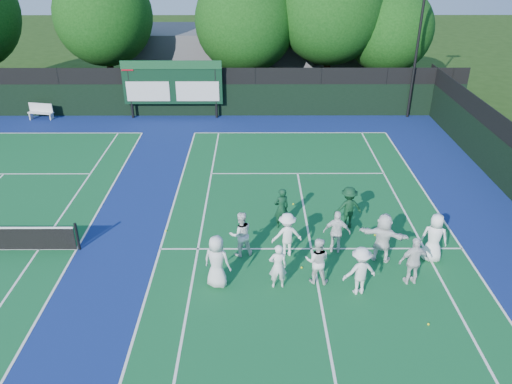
{
  "coord_description": "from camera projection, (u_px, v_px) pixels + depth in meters",
  "views": [
    {
      "loc": [
        -2.05,
        -14.1,
        10.16
      ],
      "look_at": [
        -2.0,
        3.0,
        1.3
      ],
      "focal_mm": 35.0,
      "sensor_mm": 36.0,
      "label": 1
    }
  ],
  "objects": [
    {
      "name": "ground",
      "position": [
        314.0,
        265.0,
        17.2
      ],
      "size": [
        120.0,
        120.0,
        0.0
      ],
      "primitive_type": "plane",
      "color": "#1B360E",
      "rests_on": "ground"
    },
    {
      "name": "court_apron",
      "position": [
        146.0,
        249.0,
        18.07
      ],
      "size": [
        34.0,
        32.0,
        0.01
      ],
      "primitive_type": "cube",
      "color": "navy",
      "rests_on": "ground"
    },
    {
      "name": "near_court",
      "position": [
        311.0,
        249.0,
        18.08
      ],
      "size": [
        11.05,
        23.85,
        0.01
      ],
      "color": "#11562A",
      "rests_on": "ground"
    },
    {
      "name": "back_fence",
      "position": [
        191.0,
        95.0,
        30.77
      ],
      "size": [
        34.0,
        0.08,
        3.0
      ],
      "color": "black",
      "rests_on": "ground"
    },
    {
      "name": "scoreboard",
      "position": [
        172.0,
        83.0,
        30.01
      ],
      "size": [
        6.0,
        0.21,
        3.55
      ],
      "color": "black",
      "rests_on": "ground"
    },
    {
      "name": "clubhouse",
      "position": [
        255.0,
        56.0,
        37.59
      ],
      "size": [
        18.0,
        6.0,
        4.0
      ],
      "primitive_type": "cube",
      "color": "#59595E",
      "rests_on": "ground"
    },
    {
      "name": "light_pole_right",
      "position": [
        423.0,
        11.0,
        28.26
      ],
      "size": [
        1.2,
        0.3,
        10.12
      ],
      "color": "black",
      "rests_on": "ground"
    },
    {
      "name": "bench",
      "position": [
        41.0,
        111.0,
        30.56
      ],
      "size": [
        1.6,
        0.71,
        0.98
      ],
      "color": "silver",
      "rests_on": "ground"
    },
    {
      "name": "tree_b",
      "position": [
        106.0,
        19.0,
        32.1
      ],
      "size": [
        6.27,
        6.27,
        8.62
      ],
      "color": "black",
      "rests_on": "ground"
    },
    {
      "name": "tree_c",
      "position": [
        248.0,
        24.0,
        32.29
      ],
      "size": [
        6.55,
        6.55,
        8.42
      ],
      "color": "black",
      "rests_on": "ground"
    },
    {
      "name": "tree_d",
      "position": [
        333.0,
        13.0,
        31.99
      ],
      "size": [
        6.86,
        6.86,
        9.26
      ],
      "color": "black",
      "rests_on": "ground"
    },
    {
      "name": "tree_e",
      "position": [
        391.0,
        32.0,
        32.54
      ],
      "size": [
        5.63,
        5.63,
        7.46
      ],
      "color": "black",
      "rests_on": "ground"
    },
    {
      "name": "tennis_ball_0",
      "position": [
        302.0,
        268.0,
        17.02
      ],
      "size": [
        0.07,
        0.07,
        0.07
      ],
      "primitive_type": "sphere",
      "color": "yellow",
      "rests_on": "ground"
    },
    {
      "name": "tennis_ball_1",
      "position": [
        339.0,
        238.0,
        18.69
      ],
      "size": [
        0.07,
        0.07,
        0.07
      ],
      "primitive_type": "sphere",
      "color": "yellow",
      "rests_on": "ground"
    },
    {
      "name": "tennis_ball_2",
      "position": [
        428.0,
        324.0,
        14.55
      ],
      "size": [
        0.07,
        0.07,
        0.07
      ],
      "primitive_type": "sphere",
      "color": "yellow",
      "rests_on": "ground"
    },
    {
      "name": "tennis_ball_3",
      "position": [
        166.0,
        231.0,
        19.13
      ],
      "size": [
        0.07,
        0.07,
        0.07
      ],
      "primitive_type": "sphere",
      "color": "yellow",
      "rests_on": "ground"
    },
    {
      "name": "tennis_ball_4",
      "position": [
        293.0,
        204.0,
        21.04
      ],
      "size": [
        0.07,
        0.07,
        0.07
      ],
      "primitive_type": "sphere",
      "color": "yellow",
      "rests_on": "ground"
    },
    {
      "name": "tennis_ball_5",
      "position": [
        375.0,
        235.0,
        18.86
      ],
      "size": [
        0.07,
        0.07,
        0.07
      ],
      "primitive_type": "sphere",
      "color": "yellow",
      "rests_on": "ground"
    },
    {
      "name": "player_front_0",
      "position": [
        217.0,
        262.0,
        15.82
      ],
      "size": [
        1.04,
        0.86,
        1.84
      ],
      "primitive_type": "imported",
      "rotation": [
        0.0,
        0.0,
        2.79
      ],
      "color": "silver",
      "rests_on": "ground"
    },
    {
      "name": "player_front_1",
      "position": [
        278.0,
        266.0,
        15.81
      ],
      "size": [
        0.61,
        0.43,
        1.59
      ],
      "primitive_type": "imported",
      "rotation": [
        0.0,
        0.0,
        3.23
      ],
      "color": "white",
      "rests_on": "ground"
    },
    {
      "name": "player_front_2",
      "position": [
        317.0,
        261.0,
        16.03
      ],
      "size": [
        0.89,
        0.74,
        1.65
      ],
      "primitive_type": "imported",
      "rotation": [
        0.0,
        0.0,
        2.98
      ],
      "color": "white",
      "rests_on": "ground"
    },
    {
      "name": "player_front_3",
      "position": [
        360.0,
        271.0,
        15.52
      ],
      "size": [
        1.19,
        0.85,
        1.67
      ],
      "primitive_type": "imported",
      "rotation": [
        0.0,
        0.0,
        3.37
      ],
      "color": "white",
      "rests_on": "ground"
    },
    {
      "name": "player_front_4",
      "position": [
        414.0,
        261.0,
        15.95
      ],
      "size": [
        1.05,
        0.55,
        1.71
      ],
      "primitive_type": "imported",
      "rotation": [
        0.0,
        0.0,
        3.28
      ],
      "color": "silver",
      "rests_on": "ground"
    },
    {
      "name": "player_back_0",
      "position": [
        241.0,
        234.0,
        17.4
      ],
      "size": [
        0.97,
        0.84,
        1.7
      ],
      "primitive_type": "imported",
      "rotation": [
        0.0,
        0.0,
        3.42
      ],
      "color": "white",
      "rests_on": "ground"
    },
    {
      "name": "player_back_1",
      "position": [
        287.0,
        235.0,
        17.4
      ],
      "size": [
        1.16,
        0.78,
        1.66
      ],
      "primitive_type": "imported",
      "rotation": [
        0.0,
        0.0,
        3.3
      ],
      "color": "white",
      "rests_on": "ground"
    },
    {
      "name": "player_back_2",
      "position": [
        337.0,
        232.0,
        17.58
      ],
      "size": [
        1.0,
        0.53,
        1.64
      ],
      "primitive_type": "imported",
      "rotation": [
        0.0,
        0.0,
        3.0
      ],
      "color": "white",
      "rests_on": "ground"
    },
    {
      "name": "player_back_3",
      "position": [
        383.0,
        238.0,
        17.09
      ],
      "size": [
        1.77,
        1.07,
        1.82
      ],
      "primitive_type": "imported",
      "rotation": [
        0.0,
        0.0,
        2.8
      ],
      "color": "white",
      "rests_on": "ground"
    },
    {
      "name": "player_back_4",
      "position": [
        434.0,
        238.0,
        17.1
      ],
      "size": [
        1.02,
        0.82,
        1.81
      ],
      "primitive_type": "imported",
      "rotation": [
        0.0,
        0.0,
        2.82
      ],
      "color": "white",
      "rests_on": "ground"
    },
    {
      "name": "coach_left",
      "position": [
        281.0,
        208.0,
        19.09
      ],
      "size": [
        0.7,
        0.58,
        1.66
      ],
      "primitive_type": "imported",
      "rotation": [
        0.0,
        0.0,
        3.49
      ],
      "color": "#0E351E",
      "rests_on": "ground"
    },
    {
      "name": "coach_right",
      "position": [
        348.0,
        208.0,
        19.07
      ],
      "size": [
        1.21,
        0.84,
        1.72
      ],
      "primitive_type": "imported",
      "rotation": [
        0.0,
        0.0,
        3.34
      ],
      "color": "#0D331B",
      "rests_on": "ground"
    }
  ]
}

